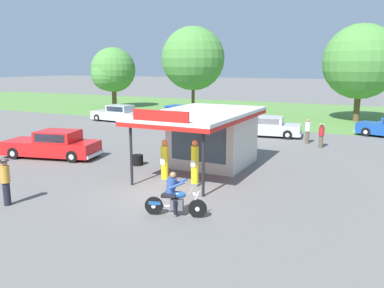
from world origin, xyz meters
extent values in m
plane|color=slate|center=(0.00, 0.00, 0.00)|extent=(300.00, 300.00, 0.00)
cube|color=#56843D|center=(0.00, 30.00, 0.00)|extent=(120.00, 24.00, 0.01)
cube|color=beige|center=(-0.06, 5.31, 1.41)|extent=(3.63, 3.78, 2.81)
cube|color=#384C56|center=(-0.06, 3.44, 1.46)|extent=(2.91, 0.05, 1.80)
cube|color=silver|center=(-0.06, 3.68, 2.89)|extent=(4.33, 7.53, 0.16)
cube|color=red|center=(-0.06, 3.68, 2.71)|extent=(4.33, 7.53, 0.18)
cube|color=red|center=(-0.06, -0.05, 3.19)|extent=(2.54, 0.08, 0.44)
cylinder|color=black|center=(1.66, 0.32, 1.41)|extent=(0.12, 0.12, 2.81)
cylinder|color=black|center=(-1.77, 0.32, 1.41)|extent=(0.12, 0.12, 2.81)
cube|color=slate|center=(-0.82, 1.53, 0.05)|extent=(0.44, 0.44, 0.10)
cylinder|color=yellow|center=(-0.82, 1.53, 0.86)|extent=(0.34, 0.34, 1.52)
cube|color=white|center=(-0.82, 1.35, 0.94)|extent=(0.22, 0.02, 0.28)
sphere|color=orange|center=(-0.82, 1.53, 1.76)|extent=(0.26, 0.26, 0.26)
cube|color=slate|center=(0.70, 1.53, 0.05)|extent=(0.44, 0.44, 0.10)
cylinder|color=yellow|center=(0.70, 1.53, 0.92)|extent=(0.34, 0.34, 1.64)
cube|color=white|center=(0.70, 1.35, 1.00)|extent=(0.22, 0.02, 0.28)
sphere|color=orange|center=(0.70, 1.53, 1.88)|extent=(0.26, 0.26, 0.26)
cylinder|color=black|center=(2.41, -1.77, 0.32)|extent=(0.64, 0.27, 0.64)
cylinder|color=silver|center=(2.41, -1.77, 0.32)|extent=(0.19, 0.16, 0.16)
cylinder|color=black|center=(0.92, -2.20, 0.32)|extent=(0.64, 0.27, 0.64)
cylinder|color=silver|center=(0.92, -2.20, 0.32)|extent=(0.19, 0.16, 0.16)
ellipsoid|color=#1E4C8C|center=(1.76, -1.96, 0.78)|extent=(0.60, 0.39, 0.24)
cube|color=#59595E|center=(1.71, -1.97, 0.42)|extent=(0.49, 0.35, 0.36)
cube|color=black|center=(1.43, -2.05, 0.72)|extent=(0.53, 0.38, 0.10)
cylinder|color=silver|center=(2.32, -1.80, 0.60)|extent=(0.37, 0.17, 0.71)
cylinder|color=silver|center=(2.20, -1.83, 0.98)|extent=(0.23, 0.68, 0.04)
sphere|color=silver|center=(2.30, -1.80, 0.82)|extent=(0.16, 0.16, 0.16)
cube|color=#1E4C8C|center=(0.97, -2.19, 0.44)|extent=(0.47, 0.29, 0.12)
cylinder|color=silver|center=(1.29, -1.95, 0.28)|extent=(0.70, 0.27, 0.18)
cube|color=black|center=(1.49, -2.03, 0.78)|extent=(0.48, 0.44, 0.14)
cylinder|color=black|center=(1.64, -1.82, 0.38)|extent=(0.18, 0.26, 0.56)
cylinder|color=black|center=(1.73, -2.13, 0.38)|extent=(0.18, 0.26, 0.56)
cylinder|color=#2D4C8C|center=(1.53, -2.02, 1.09)|extent=(0.48, 0.42, 0.60)
sphere|color=#9E704C|center=(1.59, -2.01, 1.47)|extent=(0.22, 0.22, 0.22)
cylinder|color=#2D4C8C|center=(1.71, -1.76, 1.18)|extent=(0.54, 0.24, 0.31)
cylinder|color=#2D4C8C|center=(1.82, -2.15, 1.18)|extent=(0.54, 0.24, 0.31)
cube|color=red|center=(-8.96, 2.67, 0.57)|extent=(5.62, 3.14, 0.77)
cube|color=red|center=(-8.51, 2.78, 1.25)|extent=(2.51, 2.18, 0.60)
cube|color=#283847|center=(-9.55, 2.53, 1.25)|extent=(0.40, 1.49, 0.48)
cube|color=#283847|center=(-8.31, 1.96, 1.25)|extent=(1.80, 0.46, 0.46)
cube|color=#283847|center=(-8.71, 3.60, 1.25)|extent=(1.80, 0.46, 0.46)
cube|color=silver|center=(-11.57, 2.04, 0.30)|extent=(0.55, 1.83, 0.18)
cube|color=silver|center=(-6.35, 3.31, 0.30)|extent=(0.55, 1.83, 0.18)
sphere|color=white|center=(-11.44, 1.43, 0.60)|extent=(0.18, 0.18, 0.18)
sphere|color=white|center=(-11.73, 2.65, 0.60)|extent=(0.18, 0.18, 0.18)
cylinder|color=black|center=(-10.50, 1.36, 0.33)|extent=(0.69, 0.35, 0.66)
cylinder|color=silver|center=(-10.50, 1.36, 0.33)|extent=(0.34, 0.28, 0.30)
cylinder|color=black|center=(-10.94, 3.14, 0.33)|extent=(0.69, 0.35, 0.66)
cylinder|color=silver|center=(-10.94, 3.14, 0.33)|extent=(0.34, 0.28, 0.30)
cylinder|color=black|center=(-6.99, 2.21, 0.33)|extent=(0.69, 0.35, 0.66)
cylinder|color=silver|center=(-6.99, 2.21, 0.33)|extent=(0.34, 0.28, 0.30)
cylinder|color=black|center=(-7.42, 3.99, 0.33)|extent=(0.69, 0.35, 0.66)
cylinder|color=silver|center=(-7.42, 3.99, 0.33)|extent=(0.34, 0.28, 0.30)
cube|color=#B7B7BC|center=(-0.05, 14.77, 0.56)|extent=(5.48, 2.59, 0.75)
cube|color=#B7B7BC|center=(0.10, 14.79, 1.20)|extent=(2.62, 1.96, 0.54)
cube|color=#283847|center=(-1.07, 14.62, 1.20)|extent=(0.25, 1.43, 0.44)
cube|color=#283847|center=(0.22, 14.00, 1.20)|extent=(2.03, 0.33, 0.41)
cube|color=#283847|center=(-0.02, 15.58, 1.20)|extent=(2.03, 0.33, 0.41)
cube|color=silver|center=(-2.68, 14.38, 0.30)|extent=(0.37, 1.75, 0.18)
cube|color=silver|center=(2.59, 15.16, 0.30)|extent=(0.37, 1.75, 0.18)
sphere|color=white|center=(-2.61, 13.79, 0.59)|extent=(0.18, 0.18, 0.18)
sphere|color=white|center=(-2.78, 14.96, 0.59)|extent=(0.18, 0.18, 0.18)
cylinder|color=black|center=(-1.69, 13.65, 0.33)|extent=(0.68, 0.29, 0.66)
cylinder|color=silver|center=(-1.69, 13.65, 0.33)|extent=(0.33, 0.26, 0.30)
cylinder|color=black|center=(-1.95, 15.36, 0.33)|extent=(0.68, 0.29, 0.66)
cylinder|color=silver|center=(-1.95, 15.36, 0.33)|extent=(0.33, 0.26, 0.30)
cylinder|color=black|center=(1.85, 14.18, 0.33)|extent=(0.68, 0.29, 0.66)
cylinder|color=silver|center=(1.85, 14.18, 0.33)|extent=(0.33, 0.26, 0.30)
cylinder|color=black|center=(1.60, 15.88, 0.33)|extent=(0.68, 0.29, 0.66)
cylinder|color=silver|center=(1.60, 15.88, 0.33)|extent=(0.33, 0.26, 0.30)
cube|color=#B7B7BC|center=(-14.58, 16.19, 0.56)|extent=(5.10, 2.08, 0.76)
cube|color=#B7B7BC|center=(-14.16, 16.16, 1.25)|extent=(2.32, 1.71, 0.62)
cube|color=#283847|center=(-15.26, 16.22, 1.25)|extent=(0.12, 1.41, 0.49)
cube|color=#283847|center=(-14.20, 15.39, 1.25)|extent=(1.90, 0.14, 0.47)
cube|color=#283847|center=(-14.11, 16.94, 1.25)|extent=(1.90, 0.14, 0.47)
cube|color=silver|center=(-17.11, 16.33, 0.30)|extent=(0.22, 1.72, 0.18)
cube|color=silver|center=(-12.05, 16.04, 0.30)|extent=(0.22, 1.72, 0.18)
sphere|color=white|center=(-17.15, 15.75, 0.60)|extent=(0.18, 0.18, 0.18)
sphere|color=white|center=(-17.09, 16.91, 0.60)|extent=(0.18, 0.18, 0.18)
cylinder|color=black|center=(-16.33, 15.44, 0.33)|extent=(0.67, 0.24, 0.66)
cylinder|color=silver|center=(-16.33, 15.44, 0.33)|extent=(0.31, 0.24, 0.30)
cylinder|color=black|center=(-16.23, 17.12, 0.33)|extent=(0.67, 0.24, 0.66)
cylinder|color=silver|center=(-16.23, 17.12, 0.33)|extent=(0.31, 0.24, 0.30)
cylinder|color=black|center=(-12.93, 15.25, 0.33)|extent=(0.67, 0.24, 0.66)
cylinder|color=silver|center=(-12.93, 15.25, 0.33)|extent=(0.31, 0.24, 0.30)
cylinder|color=black|center=(-12.83, 16.93, 0.33)|extent=(0.67, 0.24, 0.66)
cylinder|color=silver|center=(-12.83, 16.93, 0.33)|extent=(0.31, 0.24, 0.30)
cube|color=#19479E|center=(-8.96, 18.35, 0.58)|extent=(5.46, 2.12, 0.81)
cube|color=#19479E|center=(-9.09, 18.36, 1.26)|extent=(2.25, 1.78, 0.55)
cube|color=#283847|center=(-8.02, 18.32, 1.26)|extent=(0.10, 1.50, 0.44)
cube|color=#283847|center=(-9.06, 19.19, 1.26)|extent=(1.86, 0.10, 0.42)
cube|color=#283847|center=(-9.12, 17.53, 1.26)|extent=(1.86, 0.10, 0.42)
cube|color=silver|center=(-6.24, 18.25, 0.30)|extent=(0.19, 1.83, 0.18)
cube|color=silver|center=(-11.69, 18.45, 0.30)|extent=(0.19, 1.83, 0.18)
sphere|color=white|center=(-6.21, 18.87, 0.62)|extent=(0.18, 0.18, 0.18)
sphere|color=white|center=(-6.25, 17.64, 0.62)|extent=(0.18, 0.18, 0.18)
cylinder|color=black|center=(-7.10, 19.19, 0.33)|extent=(0.67, 0.22, 0.66)
cylinder|color=silver|center=(-7.10, 19.19, 0.33)|extent=(0.30, 0.23, 0.30)
cylinder|color=black|center=(-7.17, 17.38, 0.33)|extent=(0.67, 0.22, 0.66)
cylinder|color=silver|center=(-7.17, 17.38, 0.33)|extent=(0.30, 0.23, 0.30)
cylinder|color=black|center=(-10.76, 19.33, 0.33)|extent=(0.67, 0.22, 0.66)
cylinder|color=silver|center=(-10.76, 19.33, 0.33)|extent=(0.30, 0.23, 0.30)
cylinder|color=black|center=(-10.83, 17.52, 0.33)|extent=(0.67, 0.22, 0.66)
cylinder|color=silver|center=(-10.83, 17.52, 0.33)|extent=(0.30, 0.23, 0.30)
cube|color=silver|center=(6.22, 19.03, 0.30)|extent=(0.61, 1.69, 0.18)
sphere|color=white|center=(6.05, 18.48, 0.60)|extent=(0.18, 0.18, 0.18)
sphere|color=white|center=(6.38, 19.59, 0.60)|extent=(0.18, 0.18, 0.18)
cylinder|color=black|center=(6.78, 17.98, 0.33)|extent=(0.69, 0.38, 0.66)
cylinder|color=silver|center=(6.78, 17.98, 0.33)|extent=(0.35, 0.30, 0.30)
cylinder|color=black|center=(7.27, 19.61, 0.33)|extent=(0.69, 0.38, 0.66)
cylinder|color=silver|center=(7.27, 19.61, 0.33)|extent=(0.35, 0.30, 0.30)
cylinder|color=brown|center=(3.38, 13.27, 0.42)|extent=(0.26, 0.26, 0.84)
cylinder|color=white|center=(3.38, 13.27, 1.14)|extent=(0.34, 0.34, 0.60)
sphere|color=#9E704C|center=(3.38, 13.27, 1.55)|extent=(0.23, 0.23, 0.23)
cylinder|color=brown|center=(4.42, 12.19, 0.40)|extent=(0.26, 0.26, 0.79)
cylinder|color=#B21E23|center=(4.42, 12.19, 1.07)|extent=(0.34, 0.34, 0.56)
sphere|color=brown|center=(4.42, 12.19, 1.46)|extent=(0.21, 0.21, 0.21)
cylinder|color=beige|center=(4.42, 12.19, 1.53)|extent=(0.34, 0.34, 0.02)
cylinder|color=black|center=(-4.50, -3.85, 0.44)|extent=(0.26, 0.26, 0.89)
cylinder|color=gold|center=(-4.50, -3.85, 1.20)|extent=(0.34, 0.34, 0.63)
sphere|color=#9E704C|center=(-4.50, -3.85, 1.64)|extent=(0.24, 0.24, 0.24)
cylinder|color=black|center=(-4.50, -3.85, 1.72)|extent=(0.38, 0.38, 0.02)
cylinder|color=brown|center=(5.52, 26.17, 1.48)|extent=(0.55, 0.55, 2.95)
sphere|color=#4C893D|center=(5.52, 26.17, 5.51)|extent=(6.81, 6.81, 6.81)
cylinder|color=brown|center=(-22.38, 25.99, 1.31)|extent=(0.57, 0.57, 2.62)
sphere|color=#4C893D|center=(-22.38, 25.99, 4.65)|extent=(5.42, 5.42, 5.42)
sphere|color=#4C893D|center=(-22.57, 25.14, 4.11)|extent=(3.97, 3.97, 3.97)
cylinder|color=brown|center=(-11.40, 25.89, 1.66)|extent=(0.36, 0.36, 3.32)
sphere|color=#4C893D|center=(-11.40, 25.89, 5.91)|extent=(6.92, 6.92, 6.92)
sphere|color=#4C893D|center=(-11.49, 26.48, 5.22)|extent=(4.26, 4.26, 4.26)
cylinder|color=black|center=(-3.55, 3.35, 0.09)|extent=(0.60, 0.60, 0.18)
cylinder|color=black|center=(-3.55, 3.35, 0.27)|extent=(0.60, 0.60, 0.18)
cylinder|color=black|center=(-3.55, 3.35, 0.45)|extent=(0.60, 0.60, 0.18)
camera|label=1|loc=(7.88, -13.21, 5.14)|focal=36.46mm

